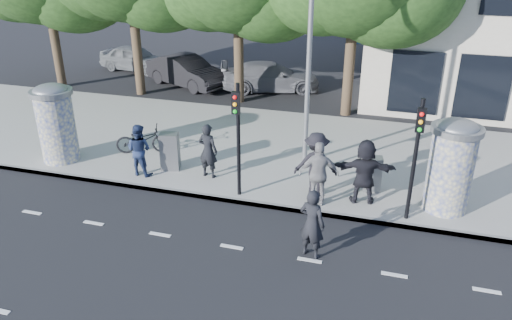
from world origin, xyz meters
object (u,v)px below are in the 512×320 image
(ad_column_right, at_px, (451,164))
(ped_b, at_px, (208,151))
(cabinet_right, at_px, (372,174))
(ad_column_left, at_px, (56,121))
(car_left, at_px, (135,58))
(ped_e, at_px, (319,174))
(bicycle, at_px, (143,140))
(ped_f, at_px, (365,172))
(traffic_pole_far, at_px, (416,149))
(car_mid, at_px, (186,71))
(man_road, at_px, (312,224))
(cabinet_left, at_px, (170,151))
(traffic_pole_near, at_px, (238,130))
(ped_d, at_px, (316,164))
(ped_c, at_px, (139,150))
(street_lamp, at_px, (310,22))
(car_right, at_px, (270,77))

(ad_column_right, xyz_separation_m, ped_b, (-7.10, 0.02, -0.50))
(cabinet_right, bearing_deg, ad_column_left, 173.90)
(cabinet_right, bearing_deg, car_left, 131.34)
(ped_e, distance_m, bicycle, 6.81)
(ad_column_right, bearing_deg, ped_f, -173.42)
(ad_column_right, xyz_separation_m, traffic_pole_far, (-1.00, -0.91, 0.69))
(ad_column_right, height_order, bicycle, ad_column_right)
(car_left, bearing_deg, ped_f, -122.52)
(ped_b, height_order, car_mid, ped_b)
(ped_b, height_order, ped_f, ped_f)
(bicycle, bearing_deg, car_mid, -8.44)
(man_road, height_order, cabinet_left, man_road)
(ad_column_left, height_order, cabinet_right, ad_column_left)
(traffic_pole_near, relative_size, cabinet_right, 3.16)
(ped_b, xyz_separation_m, bicycle, (-2.89, 1.09, -0.39))
(traffic_pole_far, relative_size, car_mid, 0.73)
(ped_d, relative_size, cabinet_left, 1.57)
(traffic_pole_far, height_order, ped_f, traffic_pole_far)
(ped_e, xyz_separation_m, man_road, (0.24, -2.29, -0.20))
(traffic_pole_near, xyz_separation_m, ped_c, (-3.45, 0.46, -1.24))
(traffic_pole_far, distance_m, street_lamp, 5.12)
(ad_column_left, bearing_deg, ped_f, -0.34)
(traffic_pole_far, height_order, ped_c, traffic_pole_far)
(ad_column_right, xyz_separation_m, street_lamp, (-4.40, 1.93, 3.26))
(street_lamp, height_order, ped_d, street_lamp)
(street_lamp, xyz_separation_m, cabinet_left, (-4.10, -1.76, -4.03))
(ped_e, height_order, bicycle, ped_e)
(street_lamp, height_order, ped_e, street_lamp)
(street_lamp, xyz_separation_m, bicycle, (-5.59, -0.83, -4.15))
(man_road, distance_m, car_mid, 15.55)
(man_road, bearing_deg, car_right, -52.43)
(ped_e, bearing_deg, ped_b, -26.48)
(ped_b, xyz_separation_m, ped_e, (3.63, -0.80, 0.07))
(ped_e, xyz_separation_m, bicycle, (-6.52, 1.89, -0.47))
(traffic_pole_far, bearing_deg, ped_c, 176.78)
(bicycle, bearing_deg, ped_c, -176.84)
(ped_e, xyz_separation_m, car_mid, (-8.62, 10.48, -0.34))
(car_right, bearing_deg, cabinet_right, -167.85)
(ped_f, bearing_deg, cabinet_right, -113.03)
(street_lamp, bearing_deg, traffic_pole_far, -39.88)
(cabinet_right, distance_m, car_mid, 13.58)
(ad_column_left, distance_m, traffic_pole_near, 6.67)
(ped_d, distance_m, car_left, 17.28)
(ped_c, bearing_deg, ped_b, -162.35)
(car_right, bearing_deg, car_left, 60.50)
(ped_b, relative_size, car_mid, 0.38)
(ped_e, relative_size, ped_f, 1.00)
(ad_column_right, distance_m, street_lamp, 5.81)
(cabinet_right, bearing_deg, ped_e, -146.96)
(traffic_pole_near, relative_size, ped_d, 1.75)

